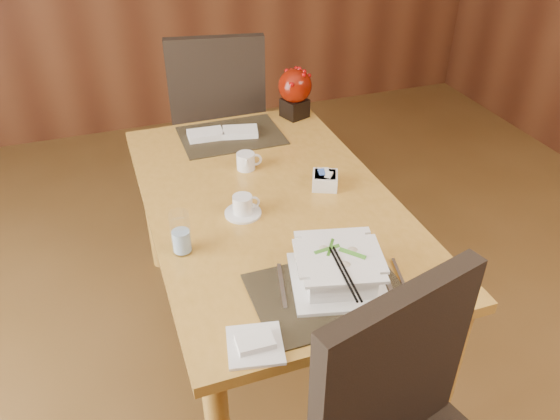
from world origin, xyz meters
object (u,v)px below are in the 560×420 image
object	(u,v)px
sugar_caddy	(325,180)
berry_decor	(295,90)
dining_table	(270,220)
coffee_cup	(243,207)
water_glass	(181,233)
far_chair	(218,117)
creamer_jug	(246,161)
soup_setting	(338,269)
bread_plate	(255,345)

from	to	relation	value
sugar_caddy	berry_decor	bearing A→B (deg)	79.60
dining_table	berry_decor	bearing A→B (deg)	62.09
coffee_cup	sugar_caddy	distance (m)	0.36
water_glass	far_chair	bearing A→B (deg)	71.34
sugar_caddy	creamer_jug	bearing A→B (deg)	136.38
sugar_caddy	water_glass	bearing A→B (deg)	-160.31
water_glass	coffee_cup	bearing A→B (deg)	29.72
soup_setting	sugar_caddy	size ratio (longest dim) A/B	3.51
berry_decor	dining_table	bearing A→B (deg)	-117.91
soup_setting	sugar_caddy	xyz separation A→B (m)	(0.18, 0.52, -0.03)
coffee_cup	berry_decor	size ratio (longest dim) A/B	0.56
creamer_jug	bread_plate	world-z (taller)	creamer_jug
dining_table	berry_decor	xyz separation A→B (m)	(0.35, 0.65, 0.23)
soup_setting	creamer_jug	world-z (taller)	soup_setting
water_glass	creamer_jug	xyz separation A→B (m)	(0.35, 0.45, -0.04)
coffee_cup	berry_decor	distance (m)	0.86
water_glass	bread_plate	xyz separation A→B (m)	(0.10, -0.47, -0.07)
dining_table	water_glass	size ratio (longest dim) A/B	9.97
soup_setting	water_glass	size ratio (longest dim) A/B	2.23
berry_decor	creamer_jug	bearing A→B (deg)	-131.94
water_glass	far_chair	world-z (taller)	far_chair
water_glass	bread_plate	world-z (taller)	water_glass
sugar_caddy	far_chair	xyz separation A→B (m)	(-0.17, 1.06, -0.17)
dining_table	soup_setting	distance (m)	0.54
creamer_jug	sugar_caddy	xyz separation A→B (m)	(0.25, -0.24, -0.01)
coffee_cup	water_glass	distance (m)	0.29
coffee_cup	bread_plate	xyz separation A→B (m)	(-0.14, -0.61, -0.03)
soup_setting	coffee_cup	size ratio (longest dim) A/B	2.52
bread_plate	far_chair	world-z (taller)	far_chair
dining_table	far_chair	world-z (taller)	far_chair
soup_setting	far_chair	distance (m)	1.59
berry_decor	bread_plate	bearing A→B (deg)	-114.82
far_chair	coffee_cup	bearing A→B (deg)	91.44
bread_plate	soup_setting	bearing A→B (deg)	26.65
soup_setting	berry_decor	world-z (taller)	berry_decor
sugar_caddy	coffee_cup	bearing A→B (deg)	-168.22
soup_setting	coffee_cup	bearing A→B (deg)	123.99
dining_table	soup_setting	bearing A→B (deg)	-85.28
bread_plate	berry_decor	bearing A→B (deg)	65.18
coffee_cup	bread_plate	size ratio (longest dim) A/B	0.90
berry_decor	far_chair	xyz separation A→B (m)	(-0.29, 0.41, -0.27)
dining_table	bread_plate	xyz separation A→B (m)	(-0.27, -0.67, 0.10)
dining_table	soup_setting	world-z (taller)	soup_setting
water_glass	bread_plate	size ratio (longest dim) A/B	1.02
dining_table	coffee_cup	size ratio (longest dim) A/B	11.28
creamer_jug	coffee_cup	bearing A→B (deg)	-98.93
water_glass	berry_decor	xyz separation A→B (m)	(0.71, 0.86, 0.06)
soup_setting	berry_decor	size ratio (longest dim) A/B	1.42
creamer_jug	far_chair	xyz separation A→B (m)	(0.08, 0.82, -0.17)
creamer_jug	bread_plate	distance (m)	0.95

